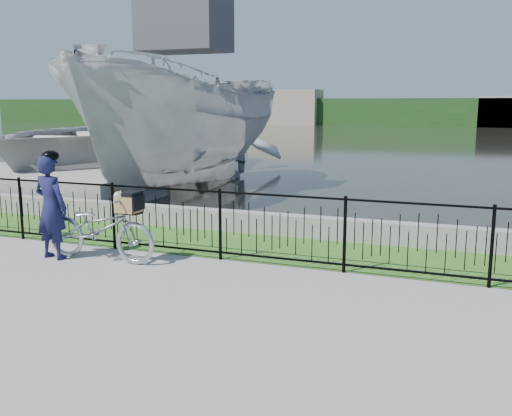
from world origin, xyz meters
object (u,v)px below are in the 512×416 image
at_px(bicycle_rig, 100,228).
at_px(cyclist, 51,206).
at_px(boat_far, 125,138).
at_px(boat_near, 186,123).

height_order(bicycle_rig, cyclist, cyclist).
bearing_deg(boat_far, bicycle_rig, -58.71).
xyz_separation_m(bicycle_rig, cyclist, (-0.79, -0.18, 0.33)).
xyz_separation_m(cyclist, boat_far, (-5.06, 9.81, 0.43)).
distance_m(bicycle_rig, cyclist, 0.88).
bearing_deg(bicycle_rig, cyclist, -167.53).
xyz_separation_m(bicycle_rig, boat_near, (-1.90, 6.63, 1.41)).
distance_m(boat_near, boat_far, 5.01).
height_order(boat_near, boat_far, boat_near).
bearing_deg(cyclist, boat_near, 99.21).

